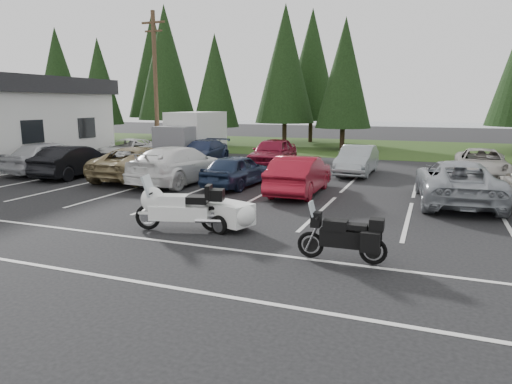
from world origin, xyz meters
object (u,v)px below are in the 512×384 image
(car_far_4, at_px, (481,164))
(adventure_motorcycle, at_px, (342,232))
(car_near_3, at_px, (180,165))
(car_far_2, at_px, (273,153))
(utility_pole, at_px, (156,83))
(car_near_0, at_px, (51,157))
(car_near_2, at_px, (142,163))
(car_far_1, at_px, (202,152))
(car_far_0, at_px, (128,150))
(car_near_4, at_px, (237,170))
(car_near_5, at_px, (300,175))
(car_near_1, at_px, (75,161))
(touring_motorcycle, at_px, (180,203))
(car_near_6, at_px, (457,182))
(car_far_3, at_px, (357,160))
(cargo_trailer, at_px, (230,217))
(box_truck, at_px, (189,135))

(car_far_4, relative_size, adventure_motorcycle, 2.24)
(car_near_3, distance_m, car_far_2, 6.65)
(utility_pole, bearing_deg, car_near_0, -100.07)
(car_near_2, relative_size, car_far_1, 1.14)
(car_near_0, bearing_deg, car_far_0, -94.58)
(car_near_0, relative_size, car_near_3, 0.86)
(car_near_0, relative_size, car_near_2, 0.89)
(car_near_4, height_order, car_far_2, car_far_2)
(car_far_1, bearing_deg, car_near_2, -94.08)
(car_near_5, distance_m, car_far_0, 13.83)
(car_far_0, bearing_deg, car_near_2, -50.81)
(utility_pole, distance_m, car_near_1, 8.95)
(car_near_3, xyz_separation_m, car_far_1, (-2.14, 6.12, -0.12))
(car_near_3, relative_size, touring_motorcycle, 1.99)
(car_near_0, height_order, car_near_6, car_near_0)
(car_near_1, relative_size, car_near_3, 0.81)
(car_near_1, xyz_separation_m, car_far_0, (-1.33, 5.80, -0.07))
(utility_pole, distance_m, car_far_2, 9.29)
(car_far_0, relative_size, adventure_motorcycle, 2.22)
(car_near_3, distance_m, car_far_0, 8.91)
(car_near_5, xyz_separation_m, car_far_3, (1.28, 5.73, -0.03))
(car_near_1, xyz_separation_m, cargo_trailer, (10.81, -5.96, -0.35))
(car_near_5, bearing_deg, car_far_4, -136.87)
(utility_pole, xyz_separation_m, car_near_3, (6.22, -7.81, -3.89))
(car_near_2, xyz_separation_m, car_far_0, (-4.73, 5.30, -0.08))
(utility_pole, height_order, car_near_5, utility_pole)
(car_near_0, xyz_separation_m, cargo_trailer, (12.77, -6.40, -0.43))
(car_near_1, bearing_deg, car_far_4, -162.79)
(adventure_motorcycle, bearing_deg, utility_pole, 132.38)
(car_near_1, relative_size, car_far_3, 1.05)
(utility_pole, relative_size, car_far_2, 1.92)
(car_near_3, relative_size, car_far_1, 1.18)
(car_near_1, xyz_separation_m, car_far_3, (12.41, 5.52, -0.04))
(box_truck, bearing_deg, car_near_3, -63.08)
(car_near_0, xyz_separation_m, car_far_1, (5.43, 5.87, -0.13))
(utility_pole, distance_m, car_far_1, 5.97)
(car_near_5, height_order, touring_motorcycle, touring_motorcycle)
(utility_pole, relative_size, car_near_0, 1.88)
(utility_pole, bearing_deg, adventure_motorcycle, -46.17)
(car_near_4, xyz_separation_m, car_near_5, (2.86, -0.54, 0.06))
(car_near_5, height_order, adventure_motorcycle, car_near_5)
(car_near_2, height_order, car_far_1, car_near_2)
(car_near_2, distance_m, car_far_1, 5.81)
(car_far_1, relative_size, touring_motorcycle, 1.69)
(box_truck, relative_size, car_far_3, 1.31)
(cargo_trailer, height_order, adventure_motorcycle, adventure_motorcycle)
(cargo_trailer, bearing_deg, car_far_4, 79.03)
(utility_pole, distance_m, touring_motorcycle, 18.11)
(car_far_0, bearing_deg, car_near_0, -99.32)
(utility_pole, bearing_deg, car_near_2, -61.83)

